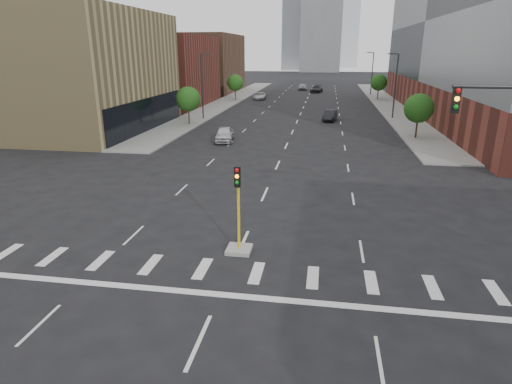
% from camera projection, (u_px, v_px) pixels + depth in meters
% --- Properties ---
extents(ground, '(400.00, 400.00, 0.00)m').
position_uv_depth(ground, '(180.00, 384.00, 12.74)').
color(ground, black).
rests_on(ground, ground).
extents(sidewalk_left_far, '(5.00, 92.00, 0.15)m').
position_uv_depth(sidewalk_left_far, '(229.00, 100.00, 84.32)').
color(sidewalk_left_far, gray).
rests_on(sidewalk_left_far, ground).
extents(sidewalk_right_far, '(5.00, 92.00, 0.15)m').
position_uv_depth(sidewalk_right_far, '(386.00, 103.00, 79.76)').
color(sidewalk_right_far, gray).
rests_on(sidewalk_right_far, ground).
extents(building_left_mid, '(20.00, 24.00, 14.00)m').
position_uv_depth(building_left_mid, '(68.00, 72.00, 52.18)').
color(building_left_mid, tan).
rests_on(building_left_mid, ground).
extents(building_left_far_a, '(20.00, 22.00, 12.00)m').
position_uv_depth(building_left_far_a, '(151.00, 71.00, 76.85)').
color(building_left_far_a, brown).
rests_on(building_left_far_a, ground).
extents(building_left_far_b, '(20.00, 24.00, 13.00)m').
position_uv_depth(building_left_far_b, '(194.00, 63.00, 101.05)').
color(building_left_far_b, brown).
rests_on(building_left_far_b, ground).
extents(building_right_main, '(24.00, 70.00, 22.00)m').
position_uv_depth(building_right_main, '(511.00, 39.00, 61.00)').
color(building_right_main, brown).
rests_on(building_right_main, ground).
extents(tower_mid, '(18.00, 18.00, 44.00)m').
position_uv_depth(tower_mid, '(322.00, 21.00, 193.16)').
color(tower_mid, slate).
rests_on(tower_mid, ground).
extents(median_traffic_signal, '(1.20, 1.20, 4.40)m').
position_uv_depth(median_traffic_signal, '(239.00, 234.00, 20.84)').
color(median_traffic_signal, '#999993').
rests_on(median_traffic_signal, ground).
extents(streetlight_right_a, '(1.60, 0.22, 9.07)m').
position_uv_depth(streetlight_right_a, '(395.00, 83.00, 60.65)').
color(streetlight_right_a, '#2D2D30').
rests_on(streetlight_right_a, ground).
extents(streetlight_right_b, '(1.60, 0.22, 9.07)m').
position_uv_depth(streetlight_right_b, '(372.00, 72.00, 93.44)').
color(streetlight_right_b, '#2D2D30').
rests_on(streetlight_right_b, ground).
extents(streetlight_left, '(1.60, 0.22, 9.07)m').
position_uv_depth(streetlight_left, '(203.00, 84.00, 60.04)').
color(streetlight_left, '#2D2D30').
rests_on(streetlight_left, ground).
extents(tree_left_near, '(3.20, 3.20, 4.85)m').
position_uv_depth(tree_left_near, '(188.00, 99.00, 55.95)').
color(tree_left_near, '#382619').
rests_on(tree_left_near, ground).
extents(tree_left_far, '(3.20, 3.20, 4.85)m').
position_uv_depth(tree_left_far, '(235.00, 83.00, 84.06)').
color(tree_left_far, '#382619').
rests_on(tree_left_far, ground).
extents(tree_right_near, '(3.20, 3.20, 4.85)m').
position_uv_depth(tree_right_near, '(419.00, 108.00, 47.02)').
color(tree_right_near, '#382619').
rests_on(tree_right_near, ground).
extents(tree_right_far, '(3.20, 3.20, 4.85)m').
position_uv_depth(tree_right_far, '(379.00, 83.00, 84.49)').
color(tree_right_far, '#382619').
rests_on(tree_right_far, ground).
extents(car_near_left, '(2.48, 4.85, 1.58)m').
position_uv_depth(car_near_left, '(224.00, 134.00, 46.47)').
color(car_near_left, silver).
rests_on(car_near_left, ground).
extents(car_mid_right, '(2.13, 4.59, 1.46)m').
position_uv_depth(car_mid_right, '(330.00, 116.00, 60.20)').
color(car_mid_right, black).
rests_on(car_mid_right, ground).
extents(car_far_left, '(2.37, 4.89, 1.34)m').
position_uv_depth(car_far_left, '(260.00, 96.00, 86.41)').
color(car_far_left, silver).
rests_on(car_far_left, ground).
extents(car_deep_right, '(3.12, 5.80, 1.60)m').
position_uv_depth(car_deep_right, '(317.00, 89.00, 100.46)').
color(car_deep_right, black).
rests_on(car_deep_right, ground).
extents(car_distant, '(2.02, 4.83, 1.63)m').
position_uv_depth(car_distant, '(303.00, 87.00, 106.52)').
color(car_distant, '#A7A6AB').
rests_on(car_distant, ground).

